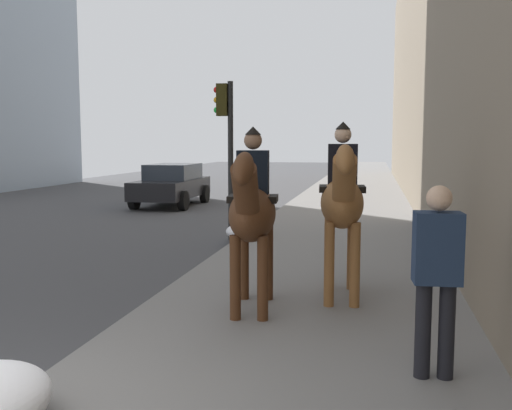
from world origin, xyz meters
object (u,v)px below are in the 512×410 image
at_px(mounted_horse_far, 342,200).
at_px(pedestrian_greeting, 437,269).
at_px(mounted_horse_near, 252,211).
at_px(traffic_light_near_curb, 226,134).
at_px(car_mid_lane, 172,184).

height_order(mounted_horse_far, pedestrian_greeting, mounted_horse_far).
distance_m(mounted_horse_near, traffic_light_near_curb, 6.01).
bearing_deg(pedestrian_greeting, traffic_light_near_curb, 22.98).
distance_m(mounted_horse_far, traffic_light_near_curb, 5.71).
bearing_deg(mounted_horse_near, pedestrian_greeting, 43.77).
relative_size(mounted_horse_far, car_mid_lane, 0.57).
bearing_deg(car_mid_lane, mounted_horse_far, 28.89).
bearing_deg(pedestrian_greeting, car_mid_lane, 24.02).
bearing_deg(car_mid_lane, pedestrian_greeting, 27.49).
bearing_deg(traffic_light_near_curb, car_mid_lane, 29.40).
bearing_deg(pedestrian_greeting, mounted_horse_far, 17.00).
relative_size(mounted_horse_near, mounted_horse_far, 0.97).
bearing_deg(traffic_light_near_curb, mounted_horse_far, -150.02).
distance_m(pedestrian_greeting, car_mid_lane, 15.61).
xyz_separation_m(mounted_horse_near, mounted_horse_far, (0.77, -1.04, 0.07)).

